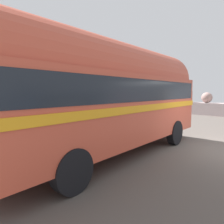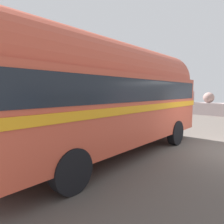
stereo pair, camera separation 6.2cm
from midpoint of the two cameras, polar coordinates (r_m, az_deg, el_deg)
name	(u,v)px [view 2 (the right image)]	position (r m, az deg, el deg)	size (l,w,h in m)	color
vintage_coach	(112,94)	(6.85, 0.17, 5.04)	(3.36, 8.80, 3.70)	black
second_coach	(32,93)	(9.92, -20.89, 4.83)	(4.03, 8.89, 3.70)	black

